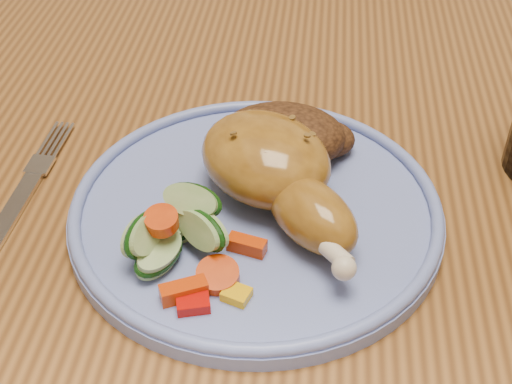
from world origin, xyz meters
TOP-DOWN VIEW (x-y plane):
  - dining_table at (0.00, 0.00)m, footprint 0.90×1.40m
  - chair_far at (0.00, 0.63)m, footprint 0.42×0.42m
  - plate at (-0.06, -0.06)m, footprint 0.29×0.29m
  - plate_rim at (-0.06, -0.06)m, footprint 0.29×0.29m
  - chicken_leg at (-0.05, -0.05)m, footprint 0.16×0.18m
  - rice_pilaf at (-0.05, 0.01)m, footprint 0.11×0.08m
  - vegetable_pile at (-0.11, -0.12)m, footprint 0.11×0.11m
  - fork at (-0.25, -0.06)m, footprint 0.02×0.18m

SIDE VIEW (x-z plane):
  - chair_far at x=0.00m, z-range 0.04..0.95m
  - dining_table at x=0.00m, z-range 0.29..1.04m
  - fork at x=-0.25m, z-range 0.75..0.76m
  - plate at x=-0.06m, z-range 0.75..0.76m
  - plate_rim at x=-0.06m, z-range 0.76..0.77m
  - vegetable_pile at x=-0.11m, z-range 0.75..0.80m
  - rice_pilaf at x=-0.05m, z-range 0.76..0.80m
  - chicken_leg at x=-0.05m, z-range 0.76..0.82m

